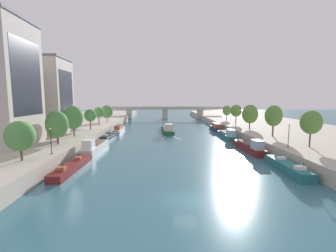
{
  "coord_description": "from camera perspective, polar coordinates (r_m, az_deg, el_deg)",
  "views": [
    {
      "loc": [
        -2.76,
        -24.73,
        11.27
      ],
      "look_at": [
        0.0,
        52.86,
        1.99
      ],
      "focal_mm": 25.14,
      "sensor_mm": 36.0,
      "label": 1
    }
  ],
  "objects": [
    {
      "name": "tree_left_distant",
      "position": [
        70.53,
        -18.36,
        2.44
      ],
      "size": [
        3.34,
        3.34,
        5.79
      ],
      "color": "brown",
      "rests_on": "quay_left"
    },
    {
      "name": "tree_left_midway",
      "position": [
        80.42,
        -16.47,
        3.24
      ],
      "size": [
        3.21,
        3.21,
        5.99
      ],
      "color": "brown",
      "rests_on": "quay_left"
    },
    {
      "name": "barge_midriver",
      "position": [
        78.35,
        -0.16,
        -0.75
      ],
      "size": [
        4.11,
        18.22,
        3.24
      ],
      "color": "#235633",
      "rests_on": "ground"
    },
    {
      "name": "tree_right_nearest",
      "position": [
        50.13,
        31.37,
        0.77
      ],
      "size": [
        3.72,
        3.72,
        6.74
      ],
      "color": "brown",
      "rests_on": "quay_right"
    },
    {
      "name": "tree_right_far",
      "position": [
        85.43,
        16.19,
        3.58
      ],
      "size": [
        3.87,
        3.87,
        6.62
      ],
      "color": "brown",
      "rests_on": "quay_right"
    },
    {
      "name": "tree_left_by_lamp",
      "position": [
        50.07,
        -25.32,
        0.36
      ],
      "size": [
        4.19,
        4.19,
        6.53
      ],
      "color": "brown",
      "rests_on": "quay_left"
    },
    {
      "name": "tree_right_past_mid",
      "position": [
        98.76,
        14.07,
        3.66
      ],
      "size": [
        3.42,
        3.42,
        5.86
      ],
      "color": "brown",
      "rests_on": "quay_right"
    },
    {
      "name": "ground_plane",
      "position": [
        27.32,
        4.14,
        -17.57
      ],
      "size": [
        400.0,
        400.0,
        0.0
      ],
      "primitive_type": "plane",
      "color": "#336675"
    },
    {
      "name": "quay_left",
      "position": [
        87.26,
        -24.94,
        -0.47
      ],
      "size": [
        36.0,
        170.0,
        2.31
      ],
      "primitive_type": "cube",
      "color": "#B7AD9E",
      "rests_on": "ground"
    },
    {
      "name": "bridge_far",
      "position": [
        124.61,
        -0.77,
        3.6
      ],
      "size": [
        61.48,
        4.4,
        6.7
      ],
      "color": "#ADA899",
      "rests_on": "ground"
    },
    {
      "name": "moored_boat_right_far",
      "position": [
        53.2,
        19.02,
        -4.73
      ],
      "size": [
        2.61,
        14.06,
        3.1
      ],
      "color": "maroon",
      "rests_on": "ground"
    },
    {
      "name": "quay_right",
      "position": [
        89.55,
        24.15,
        -0.26
      ],
      "size": [
        36.0,
        170.0,
        2.31
      ],
      "primitive_type": "cube",
      "color": "#B7AD9E",
      "rests_on": "ground"
    },
    {
      "name": "moored_boat_right_midway",
      "position": [
        83.6,
        11.52,
        -0.32
      ],
      "size": [
        2.37,
        11.85,
        2.6
      ],
      "color": "#1E284C",
      "rests_on": "ground"
    },
    {
      "name": "moored_boat_right_lone",
      "position": [
        68.74,
        14.04,
        -2.05
      ],
      "size": [
        2.86,
        14.74,
        2.98
      ],
      "color": "#23666B",
      "rests_on": "ground"
    },
    {
      "name": "tree_left_nearest",
      "position": [
        92.29,
        -14.59,
        3.41
      ],
      "size": [
        4.4,
        4.4,
        6.22
      ],
      "color": "brown",
      "rests_on": "quay_left"
    },
    {
      "name": "tree_right_midway",
      "position": [
        73.23,
        19.27,
        2.75
      ],
      "size": [
        4.56,
        4.56,
        7.02
      ],
      "color": "brown",
      "rests_on": "quay_right"
    },
    {
      "name": "tree_left_end_of_row",
      "position": [
        58.81,
        -21.96,
        1.92
      ],
      "size": [
        4.4,
        4.4,
        7.14
      ],
      "color": "brown",
      "rests_on": "quay_left"
    },
    {
      "name": "moored_boat_left_midway",
      "position": [
        40.41,
        -22.23,
        -9.05
      ],
      "size": [
        2.64,
        13.24,
        2.2
      ],
      "color": "maroon",
      "rests_on": "ground"
    },
    {
      "name": "tree_right_end_of_row",
      "position": [
        60.26,
        24.23,
        2.27
      ],
      "size": [
        3.91,
        3.91,
        7.29
      ],
      "color": "brown",
      "rests_on": "quay_right"
    },
    {
      "name": "wake_behind_barge",
      "position": [
        66.55,
        0.5,
        -2.92
      ],
      "size": [
        5.59,
        6.03,
        0.03
      ],
      "color": "#A5D1DB",
      "rests_on": "ground"
    },
    {
      "name": "moored_boat_left_near",
      "position": [
        68.01,
        -14.21,
        -2.4
      ],
      "size": [
        2.42,
        11.85,
        2.27
      ],
      "color": "black",
      "rests_on": "ground"
    },
    {
      "name": "lamppost_right_bank",
      "position": [
        47.61,
        27.21,
        -1.9
      ],
      "size": [
        0.28,
        0.28,
        4.3
      ],
      "color": "black",
      "rests_on": "quay_right"
    },
    {
      "name": "moored_boat_left_far",
      "position": [
        79.57,
        -11.8,
        -0.72
      ],
      "size": [
        2.31,
        11.38,
        2.46
      ],
      "color": "silver",
      "rests_on": "ground"
    },
    {
      "name": "moored_boat_left_second",
      "position": [
        52.74,
        -17.33,
        -4.75
      ],
      "size": [
        3.01,
        13.52,
        3.13
      ],
      "color": "silver",
      "rests_on": "ground"
    },
    {
      "name": "lamppost_left_bank",
      "position": [
        41.79,
        -26.52,
        -3.0
      ],
      "size": [
        0.28,
        0.28,
        4.26
      ],
      "color": "black",
      "rests_on": "quay_left"
    },
    {
      "name": "moored_boat_right_end",
      "position": [
        41.31,
        27.02,
        -8.78
      ],
      "size": [
        2.83,
        12.03,
        2.42
      ],
      "color": "#23666B",
      "rests_on": "ground"
    },
    {
      "name": "building_left_corner",
      "position": [
        68.66,
        -29.33,
        6.43
      ],
      "size": [
        15.7,
        10.66,
        19.03
      ],
      "color": "#BCB2A8",
      "rests_on": "quay_left"
    },
    {
      "name": "tree_left_past_mid",
      "position": [
        39.44,
        -32.21,
        -2.05
      ],
      "size": [
        4.04,
        4.04,
        5.76
      ],
      "color": "brown",
      "rests_on": "quay_left"
    }
  ]
}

